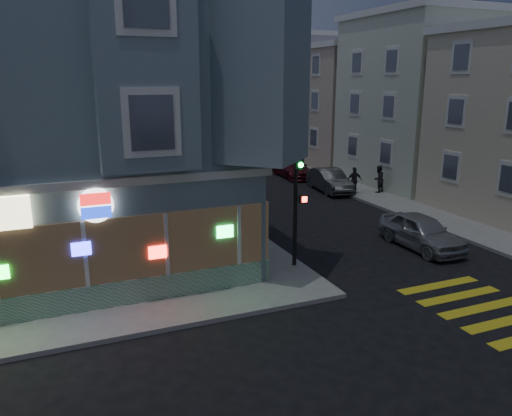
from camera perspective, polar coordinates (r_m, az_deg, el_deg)
ground at (r=13.86m, az=4.05°, el=-15.42°), size 120.00×120.00×0.00m
sidewalk_ne at (r=44.65m, az=17.45°, el=5.03°), size 24.00×42.00×0.15m
corner_building at (r=21.72m, az=-24.38°, el=10.37°), size 14.60×14.60×11.40m
row_house_b at (r=36.59m, az=20.89°, el=11.22°), size 12.00×8.60×10.50m
row_house_c at (r=43.63m, az=12.60°, el=11.20°), size 12.00×8.60×9.00m
row_house_d at (r=51.23m, az=6.76°, el=12.72°), size 12.00×8.60×10.50m
utility_pole at (r=38.91m, az=4.21°, el=11.36°), size 2.20×0.30×9.00m
street_tree_near at (r=44.47m, az=0.89°, el=10.67°), size 3.00×3.00×5.30m
street_tree_far at (r=51.89m, az=-2.70°, el=11.20°), size 3.00×3.00×5.30m
pedestrian_a at (r=31.52m, az=13.81°, el=3.23°), size 0.97×0.87×1.65m
pedestrian_b at (r=30.81m, az=11.17°, el=3.10°), size 1.01×0.56×1.63m
parked_car_a at (r=22.02m, az=18.38°, el=-2.57°), size 1.80×4.27×1.44m
parked_car_b at (r=31.87m, az=8.40°, el=3.15°), size 2.02×4.51×1.44m
parked_car_c at (r=36.36m, az=4.20°, el=4.58°), size 2.18×4.72×1.34m
parked_car_d at (r=40.88m, az=0.51°, el=5.74°), size 2.30×4.93×1.37m
traffic_signal at (r=17.93m, az=4.80°, el=2.87°), size 0.57×0.52×4.67m
fire_hydrant at (r=31.29m, az=10.39°, el=2.55°), size 0.44×0.26×0.77m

